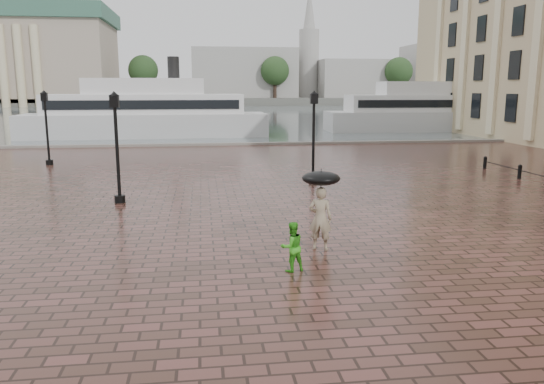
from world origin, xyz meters
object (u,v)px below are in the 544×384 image
at_px(street_lamps, 153,135).
at_px(adult_pedestrian, 320,218).
at_px(child_pedestrian, 292,247).
at_px(ferry_near, 146,113).
at_px(ferry_far, 428,111).

relative_size(street_lamps, adult_pedestrian, 8.24).
height_order(child_pedestrian, ferry_near, ferry_near).
distance_m(adult_pedestrian, ferry_near, 39.35).
xyz_separation_m(child_pedestrian, ferry_near, (-7.60, 40.10, 1.65)).
bearing_deg(child_pedestrian, adult_pedestrian, -140.27).
xyz_separation_m(street_lamps, ferry_far, (27.35, 29.17, -0.11)).
xyz_separation_m(adult_pedestrian, child_pedestrian, (-1.13, -1.76, -0.28)).
bearing_deg(adult_pedestrian, ferry_far, -94.40).
height_order(street_lamps, ferry_near, ferry_near).
height_order(adult_pedestrian, ferry_near, ferry_near).
bearing_deg(street_lamps, ferry_far, 46.85).
bearing_deg(child_pedestrian, street_lamps, -89.64).
height_order(street_lamps, child_pedestrian, street_lamps).
height_order(ferry_near, ferry_far, ferry_near).
relative_size(adult_pedestrian, child_pedestrian, 1.43).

